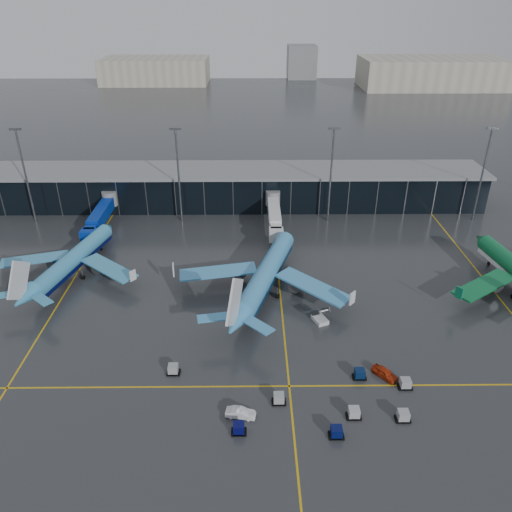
{
  "coord_description": "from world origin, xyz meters",
  "views": [
    {
      "loc": [
        4.11,
        -75.4,
        55.96
      ],
      "look_at": [
        5.0,
        18.0,
        6.0
      ],
      "focal_mm": 35.0,
      "sensor_mm": 36.0,
      "label": 1
    }
  ],
  "objects_px": {
    "airliner_arkefly": "(72,250)",
    "airliner_klm_near": "(267,262)",
    "baggage_carts": "(318,401)",
    "mobile_airstair": "(320,318)",
    "service_van_white": "(241,413)",
    "service_van_red": "(385,373)"
  },
  "relations": [
    {
      "from": "airliner_klm_near",
      "to": "service_van_white",
      "type": "xyz_separation_m",
      "value": [
        -4.78,
        -35.23,
        -5.98
      ]
    },
    {
      "from": "baggage_carts",
      "to": "service_van_red",
      "type": "xyz_separation_m",
      "value": [
        11.69,
        6.15,
        0.02
      ]
    },
    {
      "from": "airliner_arkefly",
      "to": "service_van_white",
      "type": "distance_m",
      "value": 56.98
    },
    {
      "from": "airliner_klm_near",
      "to": "baggage_carts",
      "type": "relative_size",
      "value": 1.11
    },
    {
      "from": "airliner_arkefly",
      "to": "service_van_red",
      "type": "height_order",
      "value": "airliner_arkefly"
    },
    {
      "from": "service_van_red",
      "to": "service_van_white",
      "type": "relative_size",
      "value": 1.02
    },
    {
      "from": "airliner_klm_near",
      "to": "mobile_airstair",
      "type": "height_order",
      "value": "airliner_klm_near"
    },
    {
      "from": "baggage_carts",
      "to": "service_van_white",
      "type": "bearing_deg",
      "value": -168.96
    },
    {
      "from": "airliner_arkefly",
      "to": "service_van_red",
      "type": "distance_m",
      "value": 69.96
    },
    {
      "from": "baggage_carts",
      "to": "service_van_white",
      "type": "height_order",
      "value": "baggage_carts"
    },
    {
      "from": "airliner_klm_near",
      "to": "service_van_red",
      "type": "relative_size",
      "value": 9.57
    },
    {
      "from": "baggage_carts",
      "to": "mobile_airstair",
      "type": "xyz_separation_m",
      "value": [
        2.99,
        21.62,
        0.01
      ]
    },
    {
      "from": "baggage_carts",
      "to": "service_van_red",
      "type": "relative_size",
      "value": 8.65
    },
    {
      "from": "airliner_klm_near",
      "to": "airliner_arkefly",
      "type": "bearing_deg",
      "value": -172.48
    },
    {
      "from": "airliner_arkefly",
      "to": "mobile_airstair",
      "type": "height_order",
      "value": "airliner_arkefly"
    },
    {
      "from": "airliner_arkefly",
      "to": "airliner_klm_near",
      "type": "xyz_separation_m",
      "value": [
        42.15,
        -7.46,
        0.72
      ]
    },
    {
      "from": "airliner_klm_near",
      "to": "service_van_white",
      "type": "relative_size",
      "value": 9.78
    },
    {
      "from": "mobile_airstair",
      "to": "airliner_arkefly",
      "type": "bearing_deg",
      "value": 137.23
    },
    {
      "from": "airliner_klm_near",
      "to": "baggage_carts",
      "type": "bearing_deg",
      "value": -60.53
    },
    {
      "from": "airliner_klm_near",
      "to": "service_van_white",
      "type": "height_order",
      "value": "airliner_klm_near"
    },
    {
      "from": "service_van_red",
      "to": "service_van_white",
      "type": "distance_m",
      "value": 24.88
    },
    {
      "from": "baggage_carts",
      "to": "mobile_airstair",
      "type": "relative_size",
      "value": 10.38
    }
  ]
}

